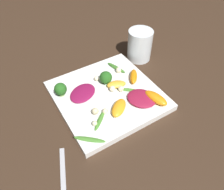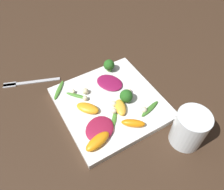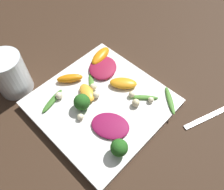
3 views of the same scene
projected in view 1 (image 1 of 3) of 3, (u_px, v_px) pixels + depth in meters
ground_plane at (107, 98)px, 0.65m from camera, size 2.40×2.40×0.00m
plate at (107, 96)px, 0.64m from camera, size 0.28×0.28×0.02m
drinking_glass at (140, 45)px, 0.75m from camera, size 0.08×0.08×0.11m
radicchio_leaf_0 at (142, 98)px, 0.61m from camera, size 0.11×0.10×0.01m
radicchio_leaf_1 at (83, 93)px, 0.62m from camera, size 0.09×0.10×0.01m
orange_segment_0 at (134, 76)px, 0.67m from camera, size 0.06×0.06×0.02m
orange_segment_1 at (119, 108)px, 0.58m from camera, size 0.07×0.07×0.02m
orange_segment_2 at (156, 98)px, 0.60m from camera, size 0.08×0.05×0.02m
orange_segment_3 at (116, 84)px, 0.65m from camera, size 0.05×0.06×0.02m
broccoli_floret_0 at (106, 78)px, 0.65m from camera, size 0.04×0.04×0.04m
broccoli_floret_1 at (61, 89)px, 0.61m from camera, size 0.04×0.04×0.04m
arugula_sprig_0 at (128, 90)px, 0.64m from camera, size 0.05×0.06×0.00m
arugula_sprig_1 at (116, 68)px, 0.71m from camera, size 0.08×0.03×0.01m
arugula_sprig_2 at (90, 139)px, 0.52m from camera, size 0.06×0.07×0.01m
arugula_sprig_3 at (100, 120)px, 0.56m from camera, size 0.06×0.06×0.01m
macadamia_nut_0 at (105, 111)px, 0.57m from camera, size 0.02×0.02×0.02m
macadamia_nut_1 at (119, 70)px, 0.69m from camera, size 0.02×0.02×0.02m
macadamia_nut_2 at (121, 89)px, 0.63m from camera, size 0.02×0.02×0.02m
macadamia_nut_3 at (113, 90)px, 0.63m from camera, size 0.02×0.02×0.02m
macadamia_nut_4 at (95, 123)px, 0.55m from camera, size 0.01×0.01×0.01m
macadamia_nut_5 at (95, 111)px, 0.57m from camera, size 0.02×0.02×0.02m
macadamia_nut_6 at (97, 78)px, 0.67m from camera, size 0.01×0.01×0.01m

